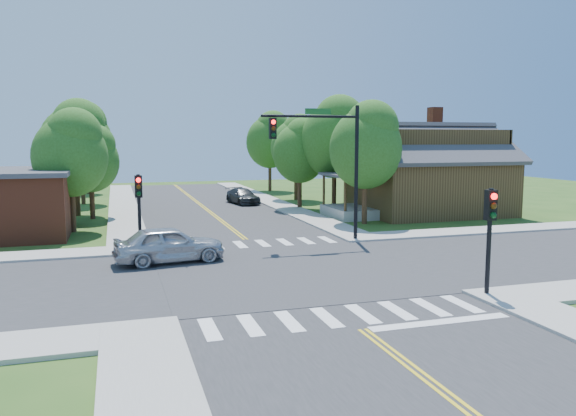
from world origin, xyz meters
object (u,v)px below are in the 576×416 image
object	(u,v)px
signal_pole_nw	(139,198)
house_ne	(428,168)
signal_mast_ne	(327,151)
car_dgrey	(243,197)
car_silver	(169,245)
signal_pole_se	(490,221)

from	to	relation	value
signal_pole_nw	house_ne	bearing A→B (deg)	22.69
signal_pole_nw	house_ne	xyz separation A→B (m)	(20.71, 8.66, 0.67)
signal_mast_ne	car_dgrey	distance (m)	18.81
car_silver	car_dgrey	xyz separation A→B (m)	(7.97, 20.87, -0.18)
signal_pole_nw	house_ne	size ratio (longest dim) A/B	0.29
signal_pole_se	car_dgrey	xyz separation A→B (m)	(-2.10, 29.53, -2.03)
signal_pole_se	house_ne	xyz separation A→B (m)	(9.51, 19.86, 0.67)
house_ne	car_dgrey	xyz separation A→B (m)	(-11.61, 9.68, -2.69)
signal_pole_nw	car_dgrey	distance (m)	20.57
signal_pole_se	signal_pole_nw	xyz separation A→B (m)	(-11.20, 11.20, 0.00)
signal_mast_ne	house_ne	xyz separation A→B (m)	(11.19, 8.65, -1.52)
signal_pole_se	signal_pole_nw	bearing A→B (deg)	135.00
car_silver	signal_pole_se	bearing A→B (deg)	-137.32
signal_pole_nw	car_silver	bearing A→B (deg)	-65.92
signal_pole_se	car_dgrey	bearing A→B (deg)	94.07
house_ne	car_silver	xyz separation A→B (m)	(-19.57, -11.20, -2.51)
signal_mast_ne	house_ne	world-z (taller)	signal_mast_ne
signal_mast_ne	car_silver	world-z (taller)	signal_mast_ne
signal_pole_se	car_silver	distance (m)	13.41
signal_mast_ne	signal_pole_se	size ratio (longest dim) A/B	1.89
signal_mast_ne	car_dgrey	xyz separation A→B (m)	(-0.41, 18.32, -4.22)
house_ne	car_silver	size ratio (longest dim) A/B	2.62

